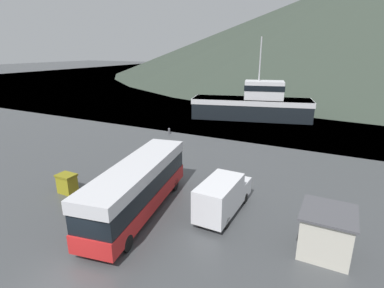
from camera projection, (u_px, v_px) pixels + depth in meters
The scene contains 9 objects.
ground_plane at pixel (67, 278), 13.84m from camera, with size 400.00×400.00×0.00m, color #424447.
water_surface at pixel (323, 72), 136.28m from camera, with size 240.00×240.00×0.00m, color slate.
tour_bus at pixel (138, 186), 18.90m from camera, with size 4.35×10.90×3.36m.
delivery_van at pixel (223, 195), 18.95m from camera, with size 1.98×5.60×2.42m.
fishing_boat at pixel (253, 104), 44.79m from camera, with size 18.09×9.04×11.76m.
storage_bin at pixel (67, 183), 21.89m from camera, with size 1.36×1.01×1.44m.
dock_kiosk at pixel (326, 232), 15.30m from camera, with size 2.64×2.84×2.39m.
small_boat at pixel (317, 103), 56.00m from camera, with size 5.68×5.57×0.78m.
mooring_bollard at pixel (169, 131), 37.30m from camera, with size 0.29×0.29×0.72m.
Camera 1 is at (10.29, -7.42, 10.15)m, focal length 28.00 mm.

